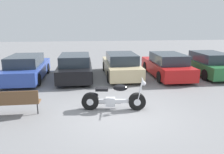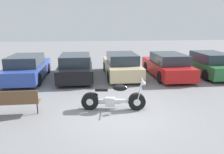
# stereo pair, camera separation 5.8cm
# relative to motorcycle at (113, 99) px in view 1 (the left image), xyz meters

# --- Properties ---
(ground_plane) EXTENTS (60.00, 60.00, 0.00)m
(ground_plane) POSITION_rel_motorcycle_xyz_m (0.19, -0.45, -0.40)
(ground_plane) COLOR slate
(motorcycle) EXTENTS (2.28, 0.76, 1.11)m
(motorcycle) POSITION_rel_motorcycle_xyz_m (0.00, 0.00, 0.00)
(motorcycle) COLOR black
(motorcycle) RESTS_ON ground_plane
(parked_car_blue) EXTENTS (1.83, 4.40, 1.35)m
(parked_car_blue) POSITION_rel_motorcycle_xyz_m (-4.08, 4.73, 0.23)
(parked_car_blue) COLOR #2D479E
(parked_car_blue) RESTS_ON ground_plane
(parked_car_black) EXTENTS (1.83, 4.40, 1.35)m
(parked_car_black) POSITION_rel_motorcycle_xyz_m (-1.50, 4.77, 0.23)
(parked_car_black) COLOR black
(parked_car_black) RESTS_ON ground_plane
(parked_car_champagne) EXTENTS (1.83, 4.40, 1.35)m
(parked_car_champagne) POSITION_rel_motorcycle_xyz_m (1.09, 4.89, 0.23)
(parked_car_champagne) COLOR #C6B284
(parked_car_champagne) RESTS_ON ground_plane
(parked_car_red) EXTENTS (1.83, 4.40, 1.35)m
(parked_car_red) POSITION_rel_motorcycle_xyz_m (3.67, 4.51, 0.23)
(parked_car_red) COLOR red
(parked_car_red) RESTS_ON ground_plane
(parked_car_green) EXTENTS (1.83, 4.40, 1.35)m
(parked_car_green) POSITION_rel_motorcycle_xyz_m (6.26, 4.68, 0.23)
(parked_car_green) COLOR #286B38
(parked_car_green) RESTS_ON ground_plane
(park_bench) EXTENTS (1.77, 0.41, 0.89)m
(park_bench) POSITION_rel_motorcycle_xyz_m (-3.36, -0.18, 0.14)
(park_bench) COLOR brown
(park_bench) RESTS_ON ground_plane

